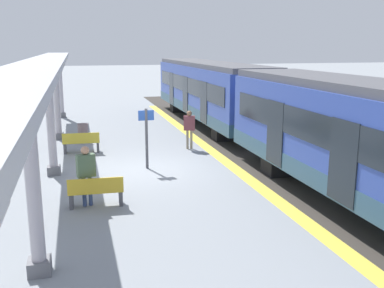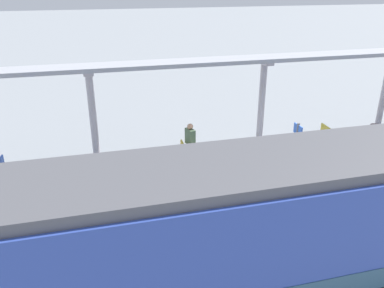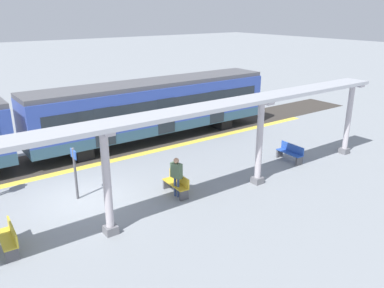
# 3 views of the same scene
# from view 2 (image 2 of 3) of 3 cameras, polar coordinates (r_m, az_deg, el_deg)

# --- Properties ---
(ground_plane) EXTENTS (176.00, 176.00, 0.00)m
(ground_plane) POSITION_cam_2_polar(r_m,az_deg,el_deg) (15.36, 13.43, -4.58)
(ground_plane) COLOR gray
(tactile_edge_strip) EXTENTS (0.49, 34.24, 0.01)m
(tactile_edge_strip) POSITION_cam_2_polar(r_m,az_deg,el_deg) (13.00, 20.13, -10.92)
(tactile_edge_strip) COLOR yellow
(tactile_edge_strip) RESTS_ON ground
(trackbed) EXTENTS (3.20, 46.24, 0.01)m
(trackbed) POSITION_cam_2_polar(r_m,az_deg,el_deg) (11.86, 25.18, -15.46)
(trackbed) COLOR #38332D
(trackbed) RESTS_ON ground
(train_far_carriage) EXTENTS (2.65, 14.82, 3.48)m
(train_far_carriage) POSITION_cam_2_polar(r_m,az_deg,el_deg) (8.50, -9.63, -14.42)
(train_far_carriage) COLOR #3049A3
(train_far_carriage) RESTS_ON ground
(canopy_pillar_second) EXTENTS (1.10, 0.44, 3.79)m
(canopy_pillar_second) POSITION_cam_2_polar(r_m,az_deg,el_deg) (20.59, 26.06, 6.53)
(canopy_pillar_second) COLOR slate
(canopy_pillar_second) RESTS_ON ground
(canopy_pillar_third) EXTENTS (1.10, 0.44, 3.79)m
(canopy_pillar_third) POSITION_cam_2_polar(r_m,az_deg,el_deg) (17.27, 10.05, 5.73)
(canopy_pillar_third) COLOR slate
(canopy_pillar_third) RESTS_ON ground
(canopy_pillar_fourth) EXTENTS (1.10, 0.44, 3.79)m
(canopy_pillar_fourth) POSITION_cam_2_polar(r_m,az_deg,el_deg) (15.77, -14.16, 3.70)
(canopy_pillar_fourth) COLOR slate
(canopy_pillar_fourth) RESTS_ON ground
(canopy_beam) EXTENTS (1.20, 27.40, 0.16)m
(canopy_beam) POSITION_cam_2_polar(r_m,az_deg,el_deg) (16.67, 9.47, 12.07)
(canopy_beam) COLOR #A8AAB2
(canopy_beam) RESTS_ON canopy_pillar_nearest
(bench_near_end) EXTENTS (1.52, 0.51, 0.86)m
(bench_near_end) POSITION_cam_2_polar(r_m,az_deg,el_deg) (18.40, 19.62, 0.91)
(bench_near_end) COLOR gold
(bench_near_end) RESTS_ON ground
(bench_mid_platform) EXTENTS (1.52, 0.51, 0.86)m
(bench_mid_platform) POSITION_cam_2_polar(r_m,az_deg,el_deg) (15.54, -0.63, -1.76)
(bench_mid_platform) COLOR gold
(bench_mid_platform) RESTS_ON ground
(bench_far_end) EXTENTS (1.52, 0.52, 0.86)m
(bench_far_end) POSITION_cam_2_polar(r_m,az_deg,el_deg) (15.76, -25.73, -3.84)
(bench_far_end) COLOR #274FAD
(bench_far_end) RESTS_ON ground
(trash_bin) EXTENTS (0.48, 0.48, 0.87)m
(trash_bin) POSITION_cam_2_polar(r_m,az_deg,el_deg) (19.55, 24.93, 1.31)
(trash_bin) COLOR slate
(trash_bin) RESTS_ON ground
(platform_info_sign) EXTENTS (0.56, 0.10, 2.20)m
(platform_info_sign) POSITION_cam_2_polar(r_m,az_deg,el_deg) (14.74, 14.88, -0.23)
(platform_info_sign) COLOR #4C4C51
(platform_info_sign) RESTS_ON ground
(passenger_by_the_benches) EXTENTS (0.53, 0.34, 1.71)m
(passenger_by_the_benches) POSITION_cam_2_polar(r_m,az_deg,el_deg) (15.53, -0.27, 0.74)
(passenger_by_the_benches) COLOR #394B7B
(passenger_by_the_benches) RESTS_ON ground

